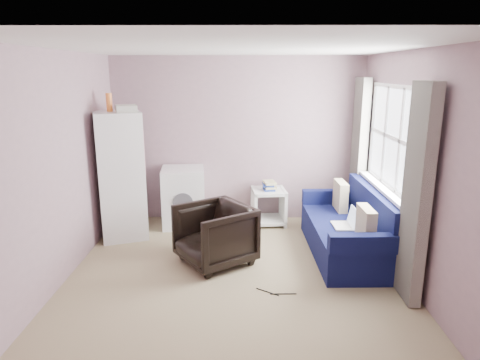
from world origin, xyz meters
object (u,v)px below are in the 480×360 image
at_px(washing_machine, 184,196).
at_px(armchair, 215,232).
at_px(sofa, 351,231).
at_px(fridge, 121,175).
at_px(side_table, 269,204).

bearing_deg(washing_machine, armchair, -73.68).
bearing_deg(sofa, armchair, -171.70).
bearing_deg(fridge, sofa, -30.64).
relative_size(washing_machine, sofa, 0.46).
xyz_separation_m(fridge, side_table, (2.07, 0.51, -0.57)).
bearing_deg(side_table, sofa, -48.04).
xyz_separation_m(armchair, sofa, (1.71, 0.29, -0.09)).
distance_m(fridge, sofa, 3.16).
distance_m(armchair, fridge, 1.67).
height_order(fridge, washing_machine, fridge).
bearing_deg(armchair, fridge, -158.20).
bearing_deg(sofa, fridge, 167.87).
bearing_deg(washing_machine, sofa, -31.07).
relative_size(side_table, sofa, 0.35).
relative_size(armchair, fridge, 0.40).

